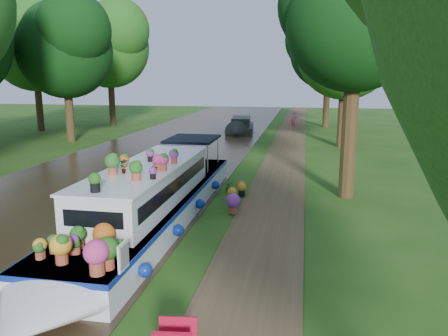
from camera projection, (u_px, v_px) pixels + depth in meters
ground at (232, 216)px, 14.07m from camera, size 100.00×100.00×0.00m
canal_water at (62, 206)px, 15.13m from camera, size 10.00×100.00×0.02m
towpath at (269, 217)px, 13.85m from camera, size 2.20×100.00×0.03m
plant_boat at (149, 199)px, 12.91m from camera, size 2.29×13.52×2.27m
tree_near_overhang at (356, 11)px, 14.98m from camera, size 5.52×5.28×8.99m
tree_near_mid at (346, 42)px, 26.45m from camera, size 6.90×6.60×9.40m
tree_near_far at (329, 44)px, 37.00m from camera, size 7.59×7.26×10.30m
tree_far_c at (65, 43)px, 28.67m from camera, size 7.13×6.82×9.59m
tree_far_d at (109, 41)px, 38.39m from camera, size 8.05×7.70×10.85m
tree_far_h at (34, 41)px, 34.34m from camera, size 7.82×7.48×10.49m
second_boat at (241, 126)px, 34.67m from camera, size 2.30×6.33×1.20m
pedestrian_pink at (294, 121)px, 36.18m from camera, size 0.60×0.45×1.49m
verge_plant at (229, 187)px, 16.93m from camera, size 0.39×0.34×0.40m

